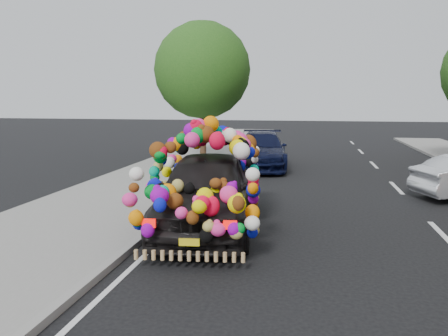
% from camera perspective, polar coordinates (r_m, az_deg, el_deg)
% --- Properties ---
extents(ground, '(100.00, 100.00, 0.00)m').
position_cam_1_polar(ground, '(9.79, 5.80, -7.53)').
color(ground, black).
rests_on(ground, ground).
extents(sidewalk, '(4.00, 60.00, 0.12)m').
position_cam_1_polar(sidewalk, '(11.00, -17.21, -5.72)').
color(sidewalk, gray).
rests_on(sidewalk, ground).
extents(kerb, '(0.15, 60.00, 0.13)m').
position_cam_1_polar(kerb, '(10.24, -7.49, -6.44)').
color(kerb, gray).
rests_on(kerb, ground).
extents(lane_markings, '(6.00, 50.00, 0.01)m').
position_cam_1_polar(lane_markings, '(10.14, 26.70, -7.84)').
color(lane_markings, silver).
rests_on(lane_markings, ground).
extents(tree_near_sidewalk, '(4.20, 4.20, 6.13)m').
position_cam_1_polar(tree_near_sidewalk, '(19.45, -2.82, 12.61)').
color(tree_near_sidewalk, '#332114').
rests_on(tree_near_sidewalk, ground).
extents(plush_art_car, '(2.86, 5.27, 2.30)m').
position_cam_1_polar(plush_art_car, '(9.37, -2.27, -0.78)').
color(plush_art_car, black).
rests_on(plush_art_car, ground).
extents(navy_sedan, '(2.46, 5.15, 1.45)m').
position_cam_1_polar(navy_sedan, '(17.96, 4.88, 2.36)').
color(navy_sedan, black).
rests_on(navy_sedan, ground).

